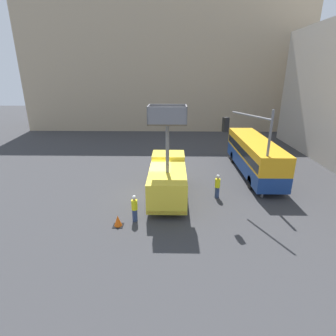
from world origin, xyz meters
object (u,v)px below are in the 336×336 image
city_bus (254,154)px  traffic_light_pole (254,142)px  road_worker_near_truck (135,208)px  traffic_cone_near_truck (118,221)px  utility_truck (168,177)px  road_worker_directing (217,186)px

city_bus → traffic_light_pole: (-1.83, -5.49, 2.50)m
road_worker_near_truck → traffic_cone_near_truck: bearing=-95.6°
traffic_light_pole → traffic_cone_near_truck: 10.39m
city_bus → road_worker_near_truck: 12.96m
utility_truck → city_bus: (7.73, 5.00, 0.32)m
utility_truck → city_bus: bearing=32.9°
road_worker_directing → traffic_cone_near_truck: 7.78m
utility_truck → road_worker_directing: 3.74m
road_worker_near_truck → road_worker_directing: 6.62m
city_bus → traffic_cone_near_truck: bearing=138.8°
utility_truck → traffic_cone_near_truck: bearing=-125.4°
road_worker_directing → traffic_cone_near_truck: bearing=-26.9°
traffic_light_pole → city_bus: bearing=71.5°
traffic_light_pole → road_worker_directing: bearing=169.8°
utility_truck → traffic_light_pole: size_ratio=1.06×
traffic_light_pole → traffic_cone_near_truck: bearing=-157.5°
road_worker_directing → traffic_cone_near_truck: (-6.62, -4.05, -0.58)m
utility_truck → road_worker_directing: size_ratio=3.77×
city_bus → road_worker_near_truck: size_ratio=6.24×
road_worker_near_truck → traffic_cone_near_truck: road_worker_near_truck is taller
city_bus → traffic_light_pole: traffic_light_pole is taller
city_bus → road_worker_directing: size_ratio=5.98×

